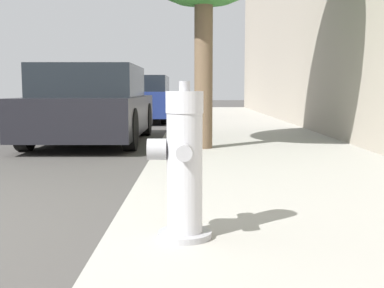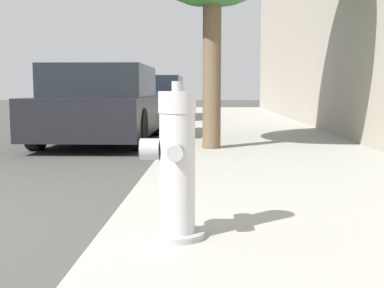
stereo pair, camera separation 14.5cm
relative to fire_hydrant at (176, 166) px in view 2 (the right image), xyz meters
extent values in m
cube|color=#99968E|center=(1.03, 0.21, -0.48)|extent=(3.01, 40.00, 0.12)
cylinder|color=#97979C|center=(0.01, 0.00, -0.40)|extent=(0.32, 0.32, 0.03)
cylinder|color=#B2B2B7|center=(0.01, 0.00, -0.04)|extent=(0.20, 0.20, 0.69)
cylinder|color=#B2B2B7|center=(0.01, 0.00, 0.37)|extent=(0.21, 0.21, 0.12)
cylinder|color=#97979C|center=(0.01, 0.00, 0.46)|extent=(0.06, 0.06, 0.06)
cylinder|color=#97979C|center=(0.01, -0.15, 0.10)|extent=(0.09, 0.09, 0.09)
cylinder|color=#97979C|center=(0.01, 0.15, 0.10)|extent=(0.09, 0.09, 0.09)
cylinder|color=#97979C|center=(-0.15, 0.00, 0.10)|extent=(0.11, 0.12, 0.12)
cube|color=black|center=(-1.78, 6.18, -0.02)|extent=(1.84, 4.17, 0.66)
cube|color=black|center=(-1.78, 6.02, 0.58)|extent=(1.69, 2.30, 0.55)
cylinder|color=black|center=(-2.61, 7.48, -0.20)|extent=(0.20, 0.68, 0.68)
cylinder|color=black|center=(-0.94, 7.48, -0.20)|extent=(0.20, 0.68, 0.68)
cylinder|color=black|center=(-2.61, 4.89, -0.20)|extent=(0.20, 0.68, 0.68)
cylinder|color=black|center=(-0.94, 4.89, -0.20)|extent=(0.20, 0.68, 0.68)
cube|color=navy|center=(-1.47, 12.04, 0.01)|extent=(1.69, 4.23, 0.71)
cube|color=black|center=(-1.47, 11.87, 0.60)|extent=(1.55, 2.33, 0.46)
cylinder|color=black|center=(-2.24, 13.35, -0.19)|extent=(0.20, 0.71, 0.71)
cylinder|color=black|center=(-0.71, 13.35, -0.19)|extent=(0.20, 0.71, 0.71)
cylinder|color=black|center=(-2.24, 10.72, -0.19)|extent=(0.20, 0.71, 0.71)
cylinder|color=black|center=(-0.71, 10.72, -0.19)|extent=(0.20, 0.71, 0.71)
cylinder|color=brown|center=(0.21, 4.27, 0.85)|extent=(0.26, 0.26, 2.54)
camera|label=1|loc=(0.05, -2.72, 0.44)|focal=45.00mm
camera|label=2|loc=(0.19, -2.72, 0.44)|focal=45.00mm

